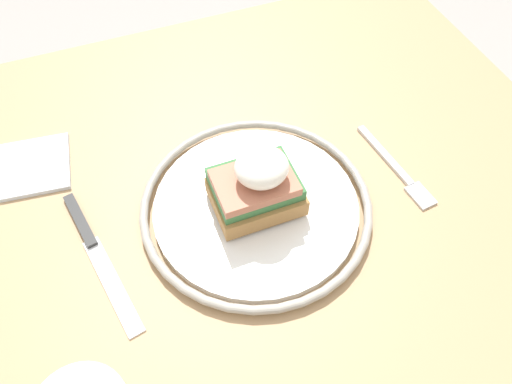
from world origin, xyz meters
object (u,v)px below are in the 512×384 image
sandwich (257,184)px  knife (94,248)px  fork (397,169)px  napkin (27,168)px  plate (256,206)px

sandwich → knife: (0.19, -0.02, -0.05)m
fork → napkin: bearing=-21.5°
knife → napkin: same height
sandwich → fork: bearing=177.3°
plate → knife: 0.19m
knife → napkin: (0.06, -0.15, 0.00)m
fork → knife: bearing=-3.6°
plate → napkin: plate is taller
plate → sandwich: sandwich is taller
plate → napkin: bearing=-33.4°
plate → knife: size_ratio=1.36×
plate → napkin: size_ratio=2.57×
sandwich → plate: bearing=2.4°
fork → knife: knife is taller
plate → napkin: (0.24, -0.16, -0.00)m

